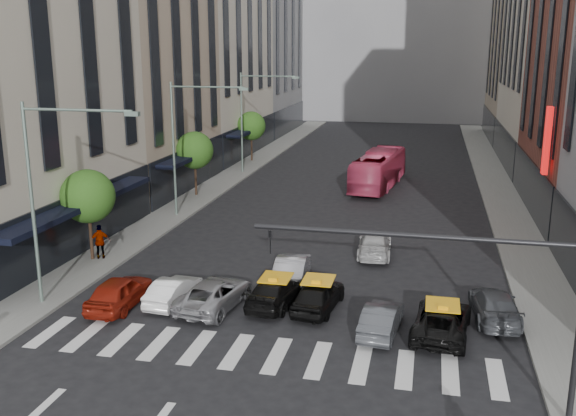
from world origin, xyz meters
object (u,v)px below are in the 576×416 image
Objects in this scene: pedestrian_far at (100,242)px; streetlamp_mid at (186,132)px; car_white_front at (174,291)px; bus at (379,170)px; car_red at (120,292)px; streetlamp_far at (252,109)px; taxi_left at (276,291)px; streetlamp_near at (49,178)px; taxi_center at (318,295)px.

streetlamp_mid is at bearing -123.33° from pedestrian_far.
bus is at bearing -100.05° from car_white_front.
car_red is 2.39m from car_white_front.
pedestrian_far is at bearing -92.98° from streetlamp_far.
bus is (11.85, -3.55, -4.40)m from streetlamp_far.
car_red is (2.64, -15.45, -5.18)m from streetlamp_mid.
streetlamp_far is at bearing 90.00° from streetlamp_mid.
taxi_left is at bearing -55.38° from streetlamp_mid.
streetlamp_mid is 16.51m from car_red.
streetlamp_near is 1.00× the size of streetlamp_mid.
bus is (2.41, 26.12, 0.87)m from taxi_left.
pedestrian_far is at bearing -32.85° from car_white_front.
car_red is at bearing 17.45° from taxi_center.
streetlamp_far is at bearing -62.17° from taxi_center.
streetlamp_mid reaches higher than taxi_left.
car_white_front is at bearing 17.69° from taxi_left.
taxi_center is (8.76, 1.63, -0.03)m from car_red.
car_white_front is at bearing 117.11° from pedestrian_far.
streetlamp_near is 1.00× the size of streetlamp_far.
bus is (7.01, 26.98, 0.90)m from car_white_front.
streetlamp_far is 26.28m from pedestrian_far.
pedestrian_far reaches higher than car_red.
streetlamp_mid is at bearing -48.17° from taxi_left.
streetlamp_far reaches higher than pedestrian_far.
streetlamp_mid is at bearing 90.00° from streetlamp_near.
streetlamp_near is at bearing 21.41° from car_white_front.
streetlamp_far is 0.83× the size of bus.
streetlamp_far is 2.21× the size of taxi_center.
pedestrian_far reaches higher than car_white_front.
car_red is 8.91m from taxi_center.
car_red is at bearing 27.30° from car_white_front.
car_white_front is 0.34× the size of bus.
streetlamp_mid is 16.20m from car_white_front.
car_white_front is at bearing 16.90° from streetlamp_near.
streetlamp_near and streetlamp_mid have the same top height.
streetlamp_near is at bearing 75.06° from bus.
car_white_front is 27.89m from bus.
pedestrian_far is (-12.75, 4.02, 0.40)m from taxi_center.
bus is (0.45, 26.27, 0.81)m from taxi_center.
taxi_center is (1.96, -0.14, 0.05)m from taxi_left.
streetlamp_far is 31.99m from car_red.
car_white_front is (4.84, -30.53, -5.29)m from streetlamp_far.
taxi_left is 2.33× the size of pedestrian_far.
taxi_center is (6.56, 0.71, 0.08)m from car_white_front.
streetlamp_far reaches higher than car_red.
taxi_center is (11.41, 2.18, -5.21)m from streetlamp_near.
bus is (11.85, 12.45, -4.40)m from streetlamp_mid.
car_white_front is at bearing 83.11° from bus.
pedestrian_far is (-6.19, 4.73, 0.49)m from car_white_front.
streetlamp_mid is 0.83× the size of bus.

